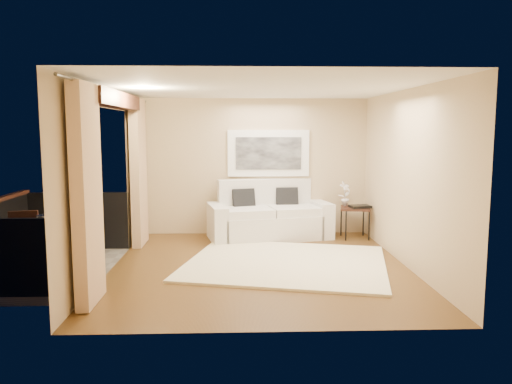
{
  "coord_description": "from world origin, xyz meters",
  "views": [
    {
      "loc": [
        -0.33,
        -7.45,
        2.09
      ],
      "look_at": [
        -0.03,
        0.83,
        1.05
      ],
      "focal_mm": 35.0,
      "sensor_mm": 36.0,
      "label": 1
    }
  ],
  "objects_px": {
    "orchid": "(345,194)",
    "ice_bucket": "(43,222)",
    "side_table": "(355,210)",
    "bistro_table": "(51,236)",
    "sofa": "(268,217)",
    "balcony_chair_near": "(23,239)",
    "balcony_chair_far": "(64,231)"
  },
  "relations": [
    {
      "from": "balcony_chair_near",
      "to": "sofa",
      "type": "bearing_deg",
      "value": 22.76
    },
    {
      "from": "orchid",
      "to": "ice_bucket",
      "type": "relative_size",
      "value": 2.42
    },
    {
      "from": "sofa",
      "to": "balcony_chair_far",
      "type": "relative_size",
      "value": 2.67
    },
    {
      "from": "sofa",
      "to": "orchid",
      "type": "bearing_deg",
      "value": -11.21
    },
    {
      "from": "balcony_chair_near",
      "to": "orchid",
      "type": "bearing_deg",
      "value": 14.61
    },
    {
      "from": "side_table",
      "to": "balcony_chair_far",
      "type": "xyz_separation_m",
      "value": [
        -4.94,
        -1.74,
        -0.01
      ]
    },
    {
      "from": "balcony_chair_far",
      "to": "balcony_chair_near",
      "type": "height_order",
      "value": "balcony_chair_near"
    },
    {
      "from": "orchid",
      "to": "balcony_chair_near",
      "type": "bearing_deg",
      "value": -154.51
    },
    {
      "from": "balcony_chair_near",
      "to": "side_table",
      "type": "bearing_deg",
      "value": 12.37
    },
    {
      "from": "side_table",
      "to": "balcony_chair_far",
      "type": "bearing_deg",
      "value": -160.6
    },
    {
      "from": "balcony_chair_far",
      "to": "orchid",
      "type": "bearing_deg",
      "value": -177.13
    },
    {
      "from": "bistro_table",
      "to": "balcony_chair_near",
      "type": "xyz_separation_m",
      "value": [
        -0.47,
        0.2,
        -0.08
      ]
    },
    {
      "from": "sofa",
      "to": "orchid",
      "type": "relative_size",
      "value": 5.1
    },
    {
      "from": "side_table",
      "to": "balcony_chair_near",
      "type": "distance_m",
      "value": 5.81
    },
    {
      "from": "side_table",
      "to": "ice_bucket",
      "type": "relative_size",
      "value": 3.28
    },
    {
      "from": "side_table",
      "to": "balcony_chair_far",
      "type": "relative_size",
      "value": 0.71
    },
    {
      "from": "sofa",
      "to": "ice_bucket",
      "type": "xyz_separation_m",
      "value": [
        -3.33,
        -2.56,
        0.41
      ]
    },
    {
      "from": "side_table",
      "to": "balcony_chair_near",
      "type": "bearing_deg",
      "value": -156.74
    },
    {
      "from": "bistro_table",
      "to": "balcony_chair_near",
      "type": "height_order",
      "value": "balcony_chair_near"
    },
    {
      "from": "sofa",
      "to": "ice_bucket",
      "type": "height_order",
      "value": "sofa"
    },
    {
      "from": "orchid",
      "to": "ice_bucket",
      "type": "height_order",
      "value": "orchid"
    },
    {
      "from": "orchid",
      "to": "bistro_table",
      "type": "height_order",
      "value": "orchid"
    },
    {
      "from": "orchid",
      "to": "balcony_chair_far",
      "type": "bearing_deg",
      "value": -158.18
    },
    {
      "from": "balcony_chair_far",
      "to": "bistro_table",
      "type": "bearing_deg",
      "value": 76.72
    },
    {
      "from": "sofa",
      "to": "ice_bucket",
      "type": "distance_m",
      "value": 4.22
    },
    {
      "from": "side_table",
      "to": "ice_bucket",
      "type": "bearing_deg",
      "value": -154.23
    },
    {
      "from": "bistro_table",
      "to": "side_table",
      "type": "bearing_deg",
      "value": 27.14
    },
    {
      "from": "bistro_table",
      "to": "balcony_chair_near",
      "type": "bearing_deg",
      "value": 156.63
    },
    {
      "from": "ice_bucket",
      "to": "bistro_table",
      "type": "bearing_deg",
      "value": -33.84
    },
    {
      "from": "sofa",
      "to": "side_table",
      "type": "relative_size",
      "value": 3.75
    },
    {
      "from": "sofa",
      "to": "bistro_table",
      "type": "bearing_deg",
      "value": -152.45
    },
    {
      "from": "side_table",
      "to": "bistro_table",
      "type": "distance_m",
      "value": 5.47
    }
  ]
}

